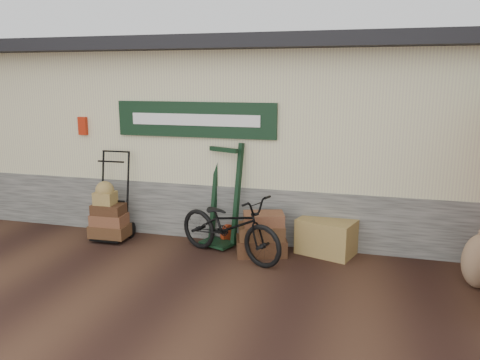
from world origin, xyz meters
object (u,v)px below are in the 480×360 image
(wicker_hamper, at_px, (326,237))
(green_barrow, at_px, (224,195))
(suitcase_stack, at_px, (261,233))
(porter_trolley, at_px, (113,195))
(bicycle, at_px, (229,222))

(wicker_hamper, bearing_deg, green_barrow, 180.00)
(green_barrow, relative_size, suitcase_stack, 2.21)
(porter_trolley, relative_size, bicycle, 0.79)
(suitcase_stack, bearing_deg, green_barrow, 157.31)
(suitcase_stack, height_order, bicycle, bicycle)
(suitcase_stack, relative_size, wicker_hamper, 0.91)
(wicker_hamper, distance_m, bicycle, 1.48)
(green_barrow, relative_size, wicker_hamper, 2.00)
(porter_trolley, distance_m, wicker_hamper, 3.48)
(porter_trolley, xyz_separation_m, suitcase_stack, (2.51, -0.10, -0.40))
(bicycle, bearing_deg, porter_trolley, 103.73)
(green_barrow, xyz_separation_m, bicycle, (0.25, -0.52, -0.27))
(wicker_hamper, xyz_separation_m, bicycle, (-1.36, -0.52, 0.27))
(wicker_hamper, height_order, bicycle, bicycle)
(porter_trolley, height_order, wicker_hamper, porter_trolley)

